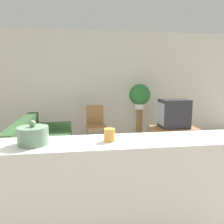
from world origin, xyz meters
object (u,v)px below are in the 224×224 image
(television, at_px, (174,113))
(wooden_chair, at_px, (95,123))
(decorative_bowl, at_px, (33,135))
(potted_plant, at_px, (140,95))
(couch, at_px, (41,149))

(television, bearing_deg, wooden_chair, 153.31)
(television, distance_m, decorative_bowl, 3.34)
(potted_plant, height_order, decorative_bowl, potted_plant)
(television, xyz_separation_m, decorative_bowl, (-2.26, -2.45, 0.30))
(couch, xyz_separation_m, potted_plant, (2.17, 1.35, 0.81))
(couch, height_order, wooden_chair, wooden_chair)
(television, relative_size, potted_plant, 0.93)
(wooden_chair, bearing_deg, decorative_bowl, -102.32)
(potted_plant, relative_size, decorative_bowl, 2.61)
(couch, relative_size, decorative_bowl, 8.08)
(television, distance_m, wooden_chair, 1.77)
(potted_plant, bearing_deg, wooden_chair, -165.58)
(television, xyz_separation_m, wooden_chair, (-1.55, 0.78, -0.32))
(potted_plant, bearing_deg, decorative_bowl, -117.46)
(wooden_chair, relative_size, decorative_bowl, 3.73)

